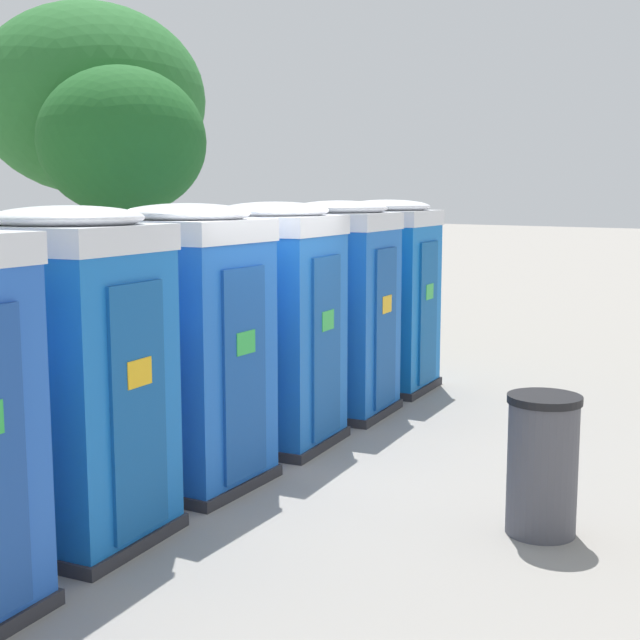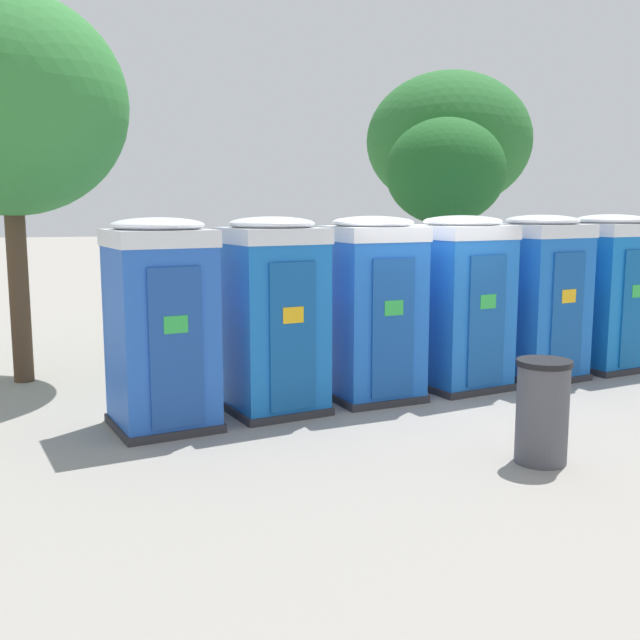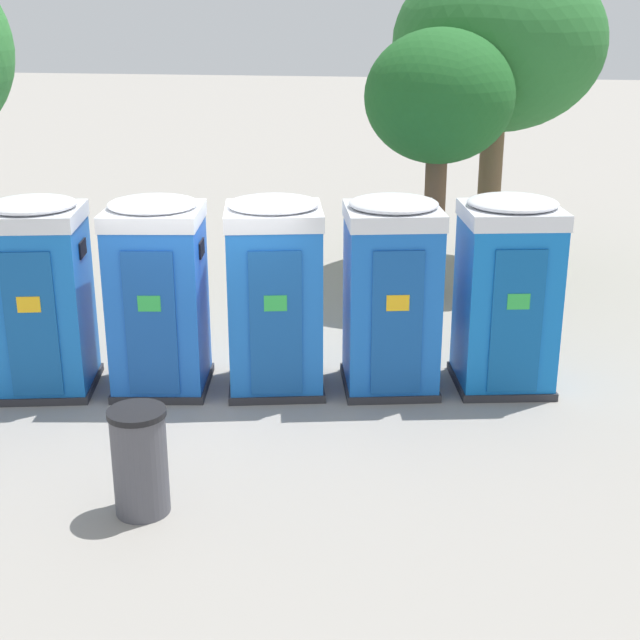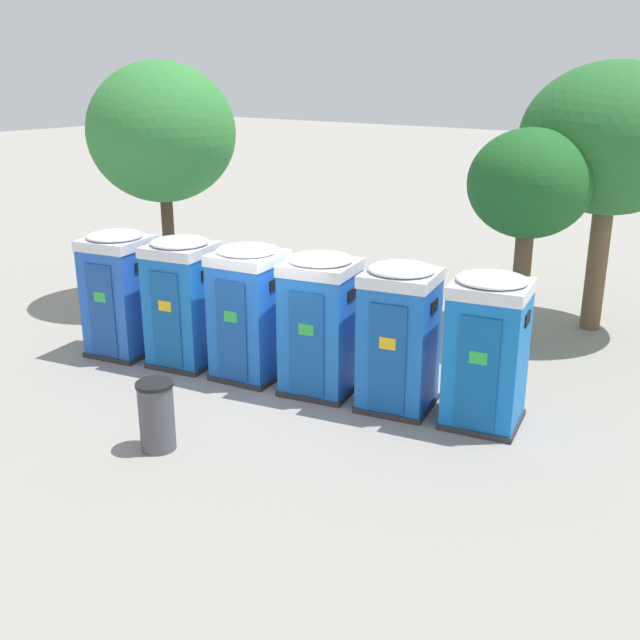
{
  "view_description": "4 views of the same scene",
  "coord_description": "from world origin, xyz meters",
  "px_view_note": "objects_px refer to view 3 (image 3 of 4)",
  "views": [
    {
      "loc": [
        -6.16,
        -5.88,
        2.63
      ],
      "look_at": [
        1.74,
        0.39,
        1.19
      ],
      "focal_mm": 50.0,
      "sensor_mm": 36.0,
      "label": 1
    },
    {
      "loc": [
        -4.11,
        -9.79,
        2.67
      ],
      "look_at": [
        -1.54,
        -0.28,
        1.17
      ],
      "focal_mm": 42.0,
      "sensor_mm": 36.0,
      "label": 2
    },
    {
      "loc": [
        3.18,
        -10.42,
        4.69
      ],
      "look_at": [
        1.29,
        0.3,
        0.92
      ],
      "focal_mm": 50.0,
      "sensor_mm": 36.0,
      "label": 3
    },
    {
      "loc": [
        8.35,
        -9.74,
        5.53
      ],
      "look_at": [
        0.71,
        0.18,
        1.34
      ],
      "focal_mm": 42.0,
      "sensor_mm": 36.0,
      "label": 4
    }
  ],
  "objects_px": {
    "street_tree_0": "(498,45)",
    "trash_can": "(140,461)",
    "portapotty_1": "(41,295)",
    "portapotty_2": "(158,294)",
    "portapotty_5": "(506,292)",
    "portapotty_3": "(275,294)",
    "portapotty_4": "(391,294)",
    "street_tree_2": "(439,100)"
  },
  "relations": [
    {
      "from": "street_tree_0",
      "to": "trash_can",
      "type": "xyz_separation_m",
      "value": [
        -3.33,
        -9.74,
        -3.59
      ]
    },
    {
      "from": "street_tree_0",
      "to": "trash_can",
      "type": "bearing_deg",
      "value": -108.87
    },
    {
      "from": "portapotty_1",
      "to": "trash_can",
      "type": "distance_m",
      "value": 3.63
    },
    {
      "from": "portapotty_2",
      "to": "trash_can",
      "type": "xyz_separation_m",
      "value": [
        0.85,
        -3.0,
        -0.73
      ]
    },
    {
      "from": "portapotty_2",
      "to": "portapotty_5",
      "type": "relative_size",
      "value": 1.0
    },
    {
      "from": "portapotty_3",
      "to": "portapotty_4",
      "type": "relative_size",
      "value": 1.0
    },
    {
      "from": "street_tree_0",
      "to": "portapotty_4",
      "type": "bearing_deg",
      "value": -101.36
    },
    {
      "from": "portapotty_1",
      "to": "portapotty_5",
      "type": "xyz_separation_m",
      "value": [
        5.84,
        1.15,
        -0.0
      ]
    },
    {
      "from": "portapotty_1",
      "to": "portapotty_3",
      "type": "height_order",
      "value": "same"
    },
    {
      "from": "portapotty_2",
      "to": "portapotty_4",
      "type": "relative_size",
      "value": 1.0
    },
    {
      "from": "portapotty_3",
      "to": "portapotty_2",
      "type": "bearing_deg",
      "value": -169.62
    },
    {
      "from": "portapotty_4",
      "to": "street_tree_2",
      "type": "bearing_deg",
      "value": 85.8
    },
    {
      "from": "portapotty_5",
      "to": "trash_can",
      "type": "xyz_separation_m",
      "value": [
        -3.54,
        -3.85,
        -0.73
      ]
    },
    {
      "from": "portapotty_3",
      "to": "street_tree_0",
      "type": "height_order",
      "value": "street_tree_0"
    },
    {
      "from": "street_tree_2",
      "to": "trash_can",
      "type": "relative_size",
      "value": 4.07
    },
    {
      "from": "portapotty_2",
      "to": "portapotty_4",
      "type": "distance_m",
      "value": 2.98
    },
    {
      "from": "portapotty_2",
      "to": "street_tree_0",
      "type": "height_order",
      "value": "street_tree_0"
    },
    {
      "from": "portapotty_2",
      "to": "street_tree_0",
      "type": "relative_size",
      "value": 0.44
    },
    {
      "from": "portapotty_3",
      "to": "street_tree_0",
      "type": "distance_m",
      "value": 7.57
    },
    {
      "from": "street_tree_0",
      "to": "trash_can",
      "type": "height_order",
      "value": "street_tree_0"
    },
    {
      "from": "street_tree_0",
      "to": "street_tree_2",
      "type": "height_order",
      "value": "street_tree_0"
    },
    {
      "from": "portapotty_3",
      "to": "street_tree_0",
      "type": "xyz_separation_m",
      "value": [
        2.71,
        6.46,
        2.86
      ]
    },
    {
      "from": "street_tree_2",
      "to": "portapotty_2",
      "type": "bearing_deg",
      "value": -123.93
    },
    {
      "from": "street_tree_0",
      "to": "street_tree_2",
      "type": "xyz_separation_m",
      "value": [
        -0.93,
        -1.91,
        -0.81
      ]
    },
    {
      "from": "portapotty_1",
      "to": "street_tree_2",
      "type": "height_order",
      "value": "street_tree_2"
    },
    {
      "from": "portapotty_4",
      "to": "street_tree_0",
      "type": "height_order",
      "value": "street_tree_0"
    },
    {
      "from": "portapotty_5",
      "to": "street_tree_0",
      "type": "bearing_deg",
      "value": 92.06
    },
    {
      "from": "portapotty_1",
      "to": "portapotty_3",
      "type": "distance_m",
      "value": 2.98
    },
    {
      "from": "portapotty_5",
      "to": "street_tree_2",
      "type": "height_order",
      "value": "street_tree_2"
    },
    {
      "from": "portapotty_2",
      "to": "street_tree_2",
      "type": "xyz_separation_m",
      "value": [
        3.24,
        4.82,
        2.04
      ]
    },
    {
      "from": "portapotty_1",
      "to": "street_tree_2",
      "type": "relative_size",
      "value": 0.57
    },
    {
      "from": "portapotty_4",
      "to": "street_tree_0",
      "type": "bearing_deg",
      "value": 78.64
    },
    {
      "from": "portapotty_2",
      "to": "portapotty_5",
      "type": "xyz_separation_m",
      "value": [
        4.38,
        0.85,
        -0.0
      ]
    },
    {
      "from": "portapotty_2",
      "to": "street_tree_2",
      "type": "distance_m",
      "value": 6.16
    },
    {
      "from": "portapotty_5",
      "to": "street_tree_2",
      "type": "xyz_separation_m",
      "value": [
        -1.14,
        3.97,
        2.04
      ]
    },
    {
      "from": "portapotty_2",
      "to": "trash_can",
      "type": "height_order",
      "value": "portapotty_2"
    },
    {
      "from": "trash_can",
      "to": "portapotty_2",
      "type": "bearing_deg",
      "value": 105.73
    },
    {
      "from": "portapotty_4",
      "to": "street_tree_2",
      "type": "distance_m",
      "value": 4.75
    },
    {
      "from": "portapotty_4",
      "to": "street_tree_0",
      "type": "xyz_separation_m",
      "value": [
        1.24,
        6.19,
        2.86
      ]
    },
    {
      "from": "portapotty_1",
      "to": "portapotty_5",
      "type": "distance_m",
      "value": 5.95
    },
    {
      "from": "portapotty_3",
      "to": "trash_can",
      "type": "relative_size",
      "value": 2.31
    },
    {
      "from": "portapotty_1",
      "to": "trash_can",
      "type": "bearing_deg",
      "value": -49.59
    }
  ]
}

